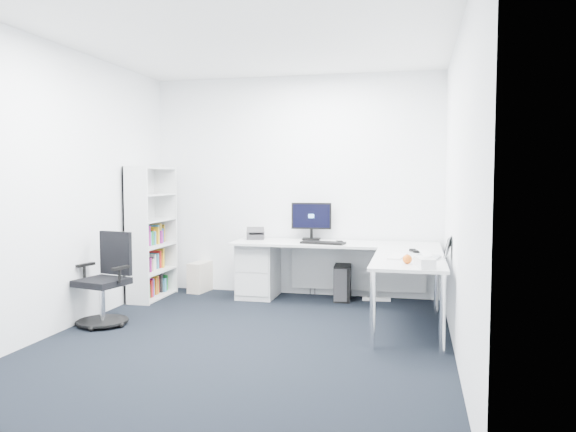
% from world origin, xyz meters
% --- Properties ---
extents(ground, '(4.20, 4.20, 0.00)m').
position_xyz_m(ground, '(0.00, 0.00, 0.00)').
color(ground, black).
extents(ceiling, '(4.20, 4.20, 0.00)m').
position_xyz_m(ceiling, '(0.00, 0.00, 2.70)').
color(ceiling, white).
extents(wall_back, '(3.60, 0.02, 2.70)m').
position_xyz_m(wall_back, '(0.00, 2.10, 1.35)').
color(wall_back, white).
rests_on(wall_back, ground).
extents(wall_front, '(3.60, 0.02, 2.70)m').
position_xyz_m(wall_front, '(0.00, -2.10, 1.35)').
color(wall_front, white).
rests_on(wall_front, ground).
extents(wall_left, '(0.02, 4.20, 2.70)m').
position_xyz_m(wall_left, '(-1.80, 0.00, 1.35)').
color(wall_left, white).
rests_on(wall_left, ground).
extents(wall_right, '(0.02, 4.20, 2.70)m').
position_xyz_m(wall_right, '(1.80, 0.00, 1.35)').
color(wall_right, white).
rests_on(wall_right, ground).
extents(l_desk, '(2.39, 1.34, 0.70)m').
position_xyz_m(l_desk, '(0.55, 1.40, 0.35)').
color(l_desk, silver).
rests_on(l_desk, ground).
extents(drawer_pedestal, '(0.44, 0.54, 0.67)m').
position_xyz_m(drawer_pedestal, '(-0.39, 1.80, 0.33)').
color(drawer_pedestal, silver).
rests_on(drawer_pedestal, ground).
extents(bookshelf, '(0.31, 0.79, 1.58)m').
position_xyz_m(bookshelf, '(-1.62, 1.45, 0.79)').
color(bookshelf, silver).
rests_on(bookshelf, ground).
extents(task_chair, '(0.61, 0.61, 0.91)m').
position_xyz_m(task_chair, '(-1.53, 0.19, 0.46)').
color(task_chair, black).
rests_on(task_chair, ground).
extents(black_pc_tower, '(0.22, 0.44, 0.42)m').
position_xyz_m(black_pc_tower, '(0.63, 1.88, 0.21)').
color(black_pc_tower, black).
rests_on(black_pc_tower, ground).
extents(beige_pc_tower, '(0.23, 0.42, 0.38)m').
position_xyz_m(beige_pc_tower, '(-1.20, 1.95, 0.19)').
color(beige_pc_tower, beige).
rests_on(beige_pc_tower, ground).
extents(power_strip, '(0.33, 0.08, 0.04)m').
position_xyz_m(power_strip, '(1.03, 1.89, 0.02)').
color(power_strip, silver).
rests_on(power_strip, ground).
extents(monitor, '(0.50, 0.19, 0.47)m').
position_xyz_m(monitor, '(0.23, 1.96, 0.93)').
color(monitor, black).
rests_on(monitor, l_desk).
extents(black_keyboard, '(0.52, 0.25, 0.02)m').
position_xyz_m(black_keyboard, '(0.44, 1.58, 0.71)').
color(black_keyboard, black).
rests_on(black_keyboard, l_desk).
extents(mouse, '(0.09, 0.12, 0.03)m').
position_xyz_m(mouse, '(0.62, 1.65, 0.71)').
color(mouse, black).
rests_on(mouse, l_desk).
extents(desk_phone, '(0.25, 0.25, 0.15)m').
position_xyz_m(desk_phone, '(-0.45, 1.88, 0.77)').
color(desk_phone, '#2C2C2E').
rests_on(desk_phone, l_desk).
extents(laptop, '(0.37, 0.36, 0.23)m').
position_xyz_m(laptop, '(1.58, 0.70, 0.81)').
color(laptop, '#B9BCC0').
rests_on(laptop, l_desk).
extents(white_keyboard, '(0.18, 0.44, 0.01)m').
position_xyz_m(white_keyboard, '(1.30, 0.71, 0.71)').
color(white_keyboard, silver).
rests_on(white_keyboard, l_desk).
extents(headphones, '(0.16, 0.19, 0.04)m').
position_xyz_m(headphones, '(1.46, 1.10, 0.72)').
color(headphones, black).
rests_on(headphones, l_desk).
extents(orange_fruit, '(0.08, 0.08, 0.08)m').
position_xyz_m(orange_fruit, '(1.40, 0.30, 0.74)').
color(orange_fruit, '#D75B13').
rests_on(orange_fruit, l_desk).
extents(tissue_box, '(0.19, 0.27, 0.09)m').
position_xyz_m(tissue_box, '(1.55, 0.12, 0.74)').
color(tissue_box, silver).
rests_on(tissue_box, l_desk).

